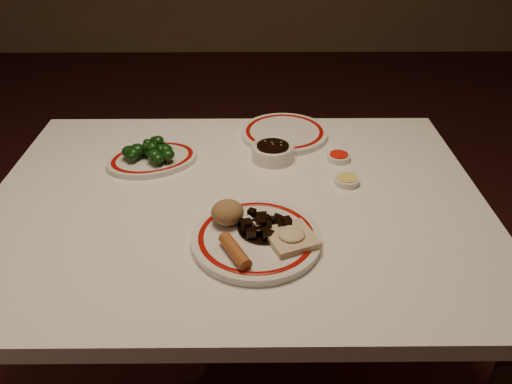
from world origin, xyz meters
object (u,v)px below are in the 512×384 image
Objects in this scene: stirfry_heap at (263,226)px; broccoli_pile at (152,151)px; dining_table at (237,228)px; broccoli_plate at (153,159)px; soy_bowl at (273,152)px; spring_roll at (235,251)px; fried_wonton at (291,237)px; main_plate at (256,238)px; rice_mound at (228,212)px.

broccoli_pile is (-0.29, 0.32, 0.01)m from stirfry_heap.
dining_table is 4.08× the size of broccoli_plate.
spring_roll is at bearing -102.02° from soy_bowl.
dining_table is 0.24m from soy_bowl.
soy_bowl is (0.32, 0.02, -0.02)m from broccoli_pile.
stirfry_heap reaches higher than fried_wonton.
dining_table is 0.31m from broccoli_plate.
dining_table is 3.82× the size of main_plate.
fried_wonton is (0.12, 0.05, -0.00)m from spring_roll.
fried_wonton is (0.13, -0.07, -0.02)m from rice_mound.
main_plate is 2.74× the size of soy_bowl.
broccoli_pile reaches higher than main_plate.
soy_bowl is at bearing 3.78° from broccoli_pile.
spring_roll is 0.82× the size of fried_wonton.
main_plate is 0.03m from stirfry_heap.
main_plate is at bearing -127.24° from stirfry_heap.
spring_roll is 0.47m from broccoli_plate.
spring_roll reaches higher than main_plate.
main_plate is at bearing -38.26° from rice_mound.
rice_mound is at bearing -53.69° from broccoli_pile.
fried_wonton reaches higher than broccoli_plate.
dining_table is at bearing -37.01° from broccoli_plate.
stirfry_heap is at bearing 148.77° from fried_wonton.
main_plate is 4.38× the size of rice_mound.
dining_table is 10.46× the size of soy_bowl.
stirfry_heap is (0.01, 0.02, 0.02)m from main_plate.
broccoli_pile is at bearing 129.08° from main_plate.
broccoli_pile is at bearing -176.22° from soy_bowl.
soy_bowl is at bearing 93.74° from fried_wonton.
broccoli_plate is (-0.23, 0.41, -0.02)m from spring_roll.
rice_mound is at bearing 157.56° from stirfry_heap.
fried_wonton is at bearing -13.82° from main_plate.
broccoli_plate is (-0.28, 0.35, -0.00)m from main_plate.
broccoli_pile is 1.25× the size of soy_bowl.
rice_mound is at bearing 153.56° from fried_wonton.
main_plate is 0.08m from fried_wonton.
soy_bowl is (0.03, 0.34, -0.01)m from stirfry_heap.
broccoli_pile reaches higher than broccoli_plate.
main_plate is at bearing 29.24° from spring_roll.
spring_roll is at bearing -89.26° from dining_table.
rice_mound reaches higher than broccoli_plate.
soy_bowl is (-0.02, 0.38, -0.01)m from fried_wonton.
soy_bowl is at bearing 70.62° from rice_mound.
broccoli_plate is (-0.35, 0.36, -0.02)m from fried_wonton.
spring_roll reaches higher than dining_table.
broccoli_plate is at bearing 125.90° from rice_mound.
stirfry_heap is at bearing -48.46° from broccoli_plate.
dining_table is 9.83× the size of fried_wonton.
broccoli_plate is at bearing -177.29° from soy_bowl.
rice_mound is 0.61× the size of stirfry_heap.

